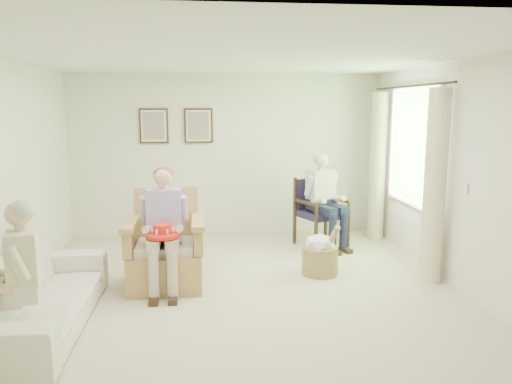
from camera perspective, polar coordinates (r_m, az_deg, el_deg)
floor at (r=5.74m, az=-1.87°, el=-11.56°), size 5.50×5.50×0.00m
back_wall at (r=8.13m, az=-3.35°, el=4.22°), size 5.00×0.04×2.60m
front_wall at (r=2.73m, az=2.27°, el=-7.11°), size 5.00×0.04×2.60m
right_wall at (r=6.11m, az=22.15°, el=1.64°), size 0.04×5.50×2.60m
ceiling at (r=5.37m, az=-2.03°, el=15.24°), size 5.00×5.50×0.02m
window at (r=7.14m, az=17.52°, el=5.30°), size 0.13×2.50×1.63m
curtain_left at (r=6.25m, az=19.74°, el=0.57°), size 0.34×0.34×2.30m
curtain_right at (r=8.04m, az=13.71°, el=2.82°), size 0.34×0.34×2.30m
framed_print_left at (r=8.08m, az=-11.60°, el=7.41°), size 0.45×0.05×0.55m
framed_print_right at (r=8.05m, az=-6.60°, el=7.54°), size 0.45×0.05×0.55m
wicker_armchair at (r=5.99m, az=-10.25°, el=-7.20°), size 0.87×0.86×1.11m
wood_armchair at (r=7.65m, az=7.33°, el=-1.93°), size 0.65×0.61×0.99m
sofa at (r=5.22m, az=-23.57°, el=-10.83°), size 2.22×0.87×0.65m
person_wicker at (r=5.73m, az=-10.50°, el=-3.19°), size 0.40×0.62×1.39m
person_dark at (r=7.44m, az=7.67°, el=-0.17°), size 0.40×0.63×1.38m
person_sofa at (r=4.66m, az=-25.68°, el=-7.99°), size 0.42×0.62×1.29m
red_hat at (r=5.56m, az=-10.61°, el=-4.57°), size 0.37×0.37×0.14m
hatbox at (r=6.34m, az=7.33°, el=-7.04°), size 0.53×0.53×0.67m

